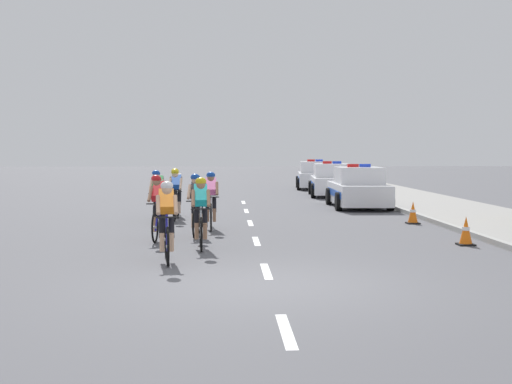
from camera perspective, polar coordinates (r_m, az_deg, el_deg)
name	(u,v)px	position (r m, az deg, el deg)	size (l,w,h in m)	color
ground_plane	(271,285)	(10.97, 1.20, -7.55)	(160.00, 160.00, 0.00)	#56565B
sidewalk_slab	(441,207)	(26.01, 14.87, -1.17)	(3.74, 60.00, 0.12)	gray
kerb_edge	(392,207)	(25.53, 11.03, -1.19)	(0.16, 60.00, 0.13)	#9E9E99
lane_markings_centre	(253,231)	(18.09, -0.25, -3.20)	(0.14, 21.60, 0.01)	white
cyclist_lead	(167,220)	(13.11, -7.29, -2.31)	(0.45, 1.72, 1.56)	black
cyclist_second	(201,212)	(14.84, -4.52, -1.63)	(0.43, 1.72, 1.56)	black
cyclist_third	(159,207)	(16.30, -7.94, -1.19)	(0.44, 1.72, 1.56)	black
cyclist_fourth	(197,204)	(17.04, -4.86, -0.98)	(0.44, 1.72, 1.56)	black
cyclist_fifth	(211,200)	(18.48, -3.70, -0.63)	(0.42, 1.72, 1.56)	black
cyclist_sixth	(158,196)	(20.17, -8.02, -0.31)	(0.43, 1.72, 1.56)	black
cyclist_seventh	(176,194)	(21.05, -6.54, -0.15)	(0.42, 1.72, 1.56)	black
cyclist_eighth	(176,192)	(22.21, -6.53, 0.04)	(0.42, 1.72, 1.56)	black
police_car_nearest	(358,189)	(25.76, 8.33, 0.25)	(2.08, 4.44, 1.59)	white
police_car_second	(332,181)	(32.08, 6.19, 0.88)	(2.25, 4.52, 1.59)	white
police_car_third	(315,176)	(38.09, 4.82, 1.29)	(2.26, 4.53, 1.59)	white
traffic_cone_near	(466,231)	(16.06, 16.73, -3.08)	(0.36, 0.36, 0.64)	black
traffic_cone_mid	(413,213)	(20.36, 12.67, -1.67)	(0.36, 0.36, 0.64)	black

